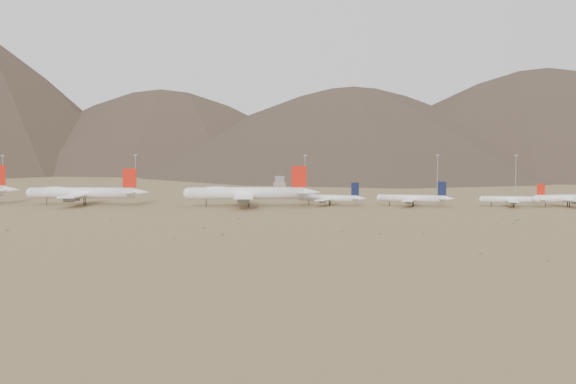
{
  "coord_description": "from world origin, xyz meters",
  "views": [
    {
      "loc": [
        34.59,
        -396.18,
        33.26
      ],
      "look_at": [
        35.21,
        30.0,
        7.24
      ],
      "focal_mm": 50.0,
      "sensor_mm": 36.0,
      "label": 1
    }
  ],
  "objects_px": {
    "widebody_east": "(247,193)",
    "narrowbody_a": "(330,198)",
    "widebody_centre": "(83,193)",
    "narrowbody_b": "(414,198)",
    "control_tower": "(280,186)"
  },
  "relations": [
    {
      "from": "widebody_centre",
      "to": "narrowbody_b",
      "type": "distance_m",
      "value": 175.74
    },
    {
      "from": "narrowbody_a",
      "to": "narrowbody_b",
      "type": "relative_size",
      "value": 0.92
    },
    {
      "from": "widebody_centre",
      "to": "control_tower",
      "type": "distance_m",
      "value": 137.37
    },
    {
      "from": "narrowbody_a",
      "to": "widebody_east",
      "type": "bearing_deg",
      "value": -148.1
    },
    {
      "from": "narrowbody_a",
      "to": "control_tower",
      "type": "relative_size",
      "value": 3.03
    },
    {
      "from": "widebody_centre",
      "to": "control_tower",
      "type": "bearing_deg",
      "value": 43.26
    },
    {
      "from": "widebody_centre",
      "to": "narrowbody_b",
      "type": "xyz_separation_m",
      "value": [
        175.51,
        -8.55,
        -2.47
      ]
    },
    {
      "from": "narrowbody_a",
      "to": "control_tower",
      "type": "height_order",
      "value": "narrowbody_a"
    },
    {
      "from": "widebody_centre",
      "to": "control_tower",
      "type": "xyz_separation_m",
      "value": [
        104.36,
        89.3,
        -1.51
      ]
    },
    {
      "from": "control_tower",
      "to": "widebody_east",
      "type": "bearing_deg",
      "value": -99.26
    },
    {
      "from": "narrowbody_a",
      "to": "widebody_centre",
      "type": "bearing_deg",
      "value": -159.44
    },
    {
      "from": "narrowbody_b",
      "to": "widebody_centre",
      "type": "bearing_deg",
      "value": -166.44
    },
    {
      "from": "widebody_east",
      "to": "narrowbody_a",
      "type": "bearing_deg",
      "value": 7.98
    },
    {
      "from": "control_tower",
      "to": "narrowbody_a",
      "type": "bearing_deg",
      "value": -73.2
    },
    {
      "from": "narrowbody_a",
      "to": "control_tower",
      "type": "bearing_deg",
      "value": 128.41
    }
  ]
}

